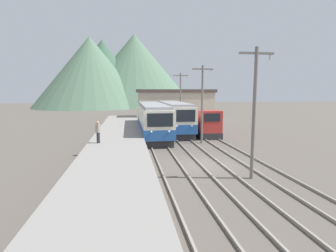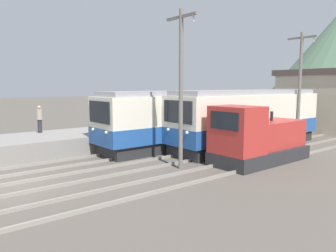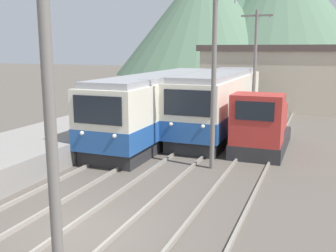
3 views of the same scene
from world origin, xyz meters
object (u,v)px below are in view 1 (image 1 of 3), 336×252
object	(u,v)px
catenary_mast_far	(181,99)
person_on_platform	(98,131)
shunting_locomotive	(205,125)
catenary_mast_mid	(202,102)
commuter_train_left	(153,121)
commuter_train_center	(174,118)
catenary_mast_near	(254,109)

from	to	relation	value
catenary_mast_far	person_on_platform	world-z (taller)	catenary_mast_far
shunting_locomotive	catenary_mast_mid	xyz separation A→B (m)	(-1.49, -3.91, 2.84)
commuter_train_left	person_on_platform	size ratio (longest dim) A/B	8.17
catenary_mast_far	commuter_train_center	bearing A→B (deg)	-113.99
person_on_platform	commuter_train_center	bearing A→B (deg)	53.74
commuter_train_center	catenary_mast_mid	bearing A→B (deg)	-78.01
shunting_locomotive	catenary_mast_far	xyz separation A→B (m)	(-1.49, 6.57, 2.84)
catenary_mast_near	shunting_locomotive	bearing A→B (deg)	84.08
catenary_mast_mid	catenary_mast_far	size ratio (longest dim) A/B	1.00
commuter_train_left	catenary_mast_far	bearing A→B (deg)	52.28
commuter_train_left	shunting_locomotive	size ratio (longest dim) A/B	2.44
commuter_train_center	catenary_mast_far	world-z (taller)	catenary_mast_far
commuter_train_left	shunting_locomotive	distance (m)	5.91
shunting_locomotive	catenary_mast_far	distance (m)	7.31
catenary_mast_mid	catenary_mast_far	bearing A→B (deg)	90.00
catenary_mast_near	catenary_mast_mid	distance (m)	10.48
commuter_train_left	shunting_locomotive	xyz separation A→B (m)	(5.80, -1.01, -0.49)
commuter_train_center	catenary_mast_near	xyz separation A→B (m)	(1.51, -17.58, 2.33)
shunting_locomotive	catenary_mast_mid	distance (m)	5.06
catenary_mast_far	catenary_mast_mid	bearing A→B (deg)	-90.00
commuter_train_left	commuter_train_center	world-z (taller)	commuter_train_center
catenary_mast_mid	person_on_platform	world-z (taller)	catenary_mast_mid
commuter_train_left	catenary_mast_far	xyz separation A→B (m)	(4.31, 5.57, 2.35)
commuter_train_left	catenary_mast_near	size ratio (longest dim) A/B	1.89
shunting_locomotive	catenary_mast_mid	bearing A→B (deg)	-110.89
catenary_mast_mid	catenary_mast_far	world-z (taller)	same
commuter_train_left	catenary_mast_near	bearing A→B (deg)	-74.37
person_on_platform	catenary_mast_near	bearing A→B (deg)	-36.31
catenary_mast_mid	catenary_mast_near	bearing A→B (deg)	-90.00
commuter_train_center	shunting_locomotive	size ratio (longest dim) A/B	2.11
shunting_locomotive	catenary_mast_near	world-z (taller)	catenary_mast_near
commuter_train_center	person_on_platform	size ratio (longest dim) A/B	7.07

